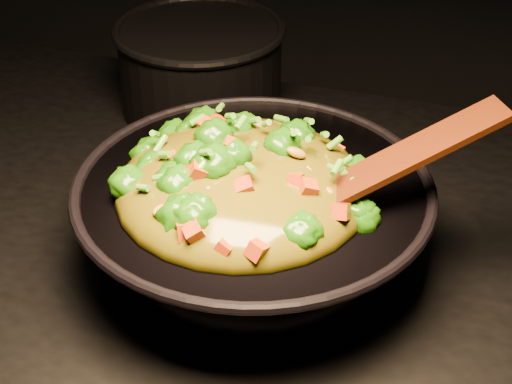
% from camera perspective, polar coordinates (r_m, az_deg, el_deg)
% --- Properties ---
extents(wok, '(0.40, 0.40, 0.11)m').
position_cam_1_polar(wok, '(0.91, -0.19, -2.44)').
color(wok, black).
rests_on(wok, stovetop).
extents(stir_fry, '(0.29, 0.29, 0.10)m').
position_cam_1_polar(stir_fry, '(0.84, -1.04, 2.61)').
color(stir_fry, '#1E5C06').
rests_on(stir_fry, wok).
extents(spatula, '(0.25, 0.19, 0.12)m').
position_cam_1_polar(spatula, '(0.83, 8.94, 1.61)').
color(spatula, black).
rests_on(spatula, wok).
extents(back_pot, '(0.32, 0.32, 0.14)m').
position_cam_1_polar(back_pot, '(1.23, -4.03, 8.97)').
color(back_pot, black).
rests_on(back_pot, stovetop).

